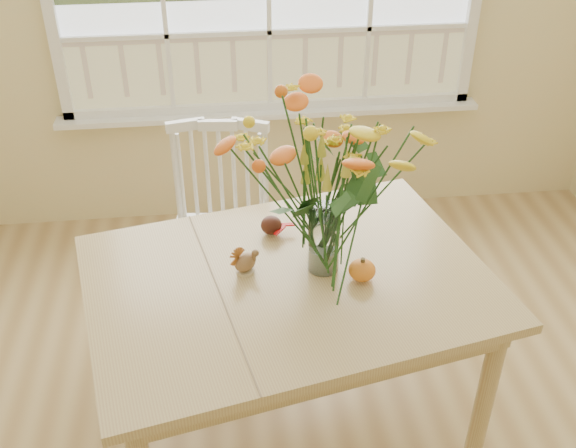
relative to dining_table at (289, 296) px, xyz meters
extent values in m
cube|color=white|center=(0.09, 1.63, 0.01)|extent=(2.42, 0.12, 0.03)
cube|color=tan|center=(0.00, 0.00, 0.07)|extent=(1.63, 1.32, 0.04)
cube|color=tan|center=(0.00, 0.00, 0.00)|extent=(1.49, 1.17, 0.10)
cylinder|color=tan|center=(-0.71, 0.28, -0.32)|extent=(0.07, 0.07, 0.74)
cylinder|color=tan|center=(0.71, -0.28, -0.32)|extent=(0.07, 0.07, 0.74)
cylinder|color=tan|center=(0.53, 0.55, -0.32)|extent=(0.07, 0.07, 0.74)
cube|color=white|center=(-0.24, 0.68, -0.21)|extent=(0.50, 0.49, 0.05)
cube|color=white|center=(-0.22, 0.86, 0.05)|extent=(0.46, 0.09, 0.52)
cylinder|color=white|center=(-0.44, 0.54, -0.46)|extent=(0.04, 0.04, 0.45)
cylinder|color=white|center=(-0.40, 0.87, -0.46)|extent=(0.04, 0.04, 0.45)
cylinder|color=white|center=(-0.08, 0.50, -0.46)|extent=(0.04, 0.04, 0.45)
cylinder|color=white|center=(-0.05, 0.83, -0.46)|extent=(0.04, 0.04, 0.45)
cylinder|color=white|center=(0.13, 0.04, 0.22)|extent=(0.12, 0.12, 0.26)
ellipsoid|color=orange|center=(0.26, -0.05, 0.13)|extent=(0.10, 0.10, 0.08)
cylinder|color=#CCB78C|center=(-0.16, 0.05, 0.10)|extent=(0.07, 0.07, 0.01)
ellipsoid|color=brown|center=(-0.16, 0.05, 0.14)|extent=(0.11, 0.10, 0.07)
ellipsoid|color=#38160F|center=(-0.04, 0.28, 0.13)|extent=(0.08, 0.08, 0.08)
camera|label=1|loc=(-0.23, -1.93, 1.62)|focal=42.00mm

